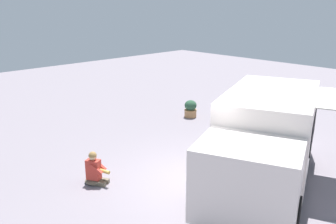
% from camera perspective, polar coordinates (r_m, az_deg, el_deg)
% --- Properties ---
extents(ground_plane, '(40.00, 40.00, 0.00)m').
position_cam_1_polar(ground_plane, '(10.00, 5.45, -10.69)').
color(ground_plane, gray).
extents(food_truck, '(4.09, 5.93, 2.35)m').
position_cam_1_polar(food_truck, '(9.79, 14.99, -4.62)').
color(food_truck, silver).
rests_on(food_truck, ground_plane).
extents(person_customer, '(0.78, 0.63, 0.90)m').
position_cam_1_polar(person_customer, '(9.87, -11.45, -9.10)').
color(person_customer, '#685F4B').
rests_on(person_customer, ground_plane).
extents(planter_flowering_near, '(0.53, 0.53, 0.71)m').
position_cam_1_polar(planter_flowering_near, '(15.20, 3.56, 0.53)').
color(planter_flowering_near, '#B48051').
rests_on(planter_flowering_near, ground_plane).
extents(trash_bin, '(0.43, 0.43, 1.00)m').
position_cam_1_polar(trash_bin, '(14.27, 11.71, -0.25)').
color(trash_bin, black).
rests_on(trash_bin, ground_plane).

